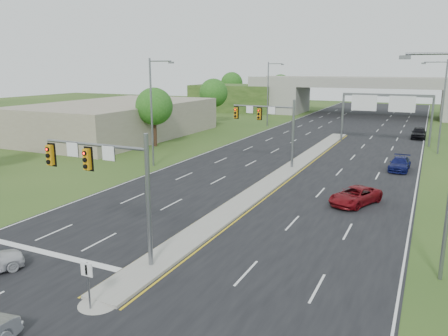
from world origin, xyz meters
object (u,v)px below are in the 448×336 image
car_far_a (355,196)px  car_far_c (419,133)px  keep_right_sign (88,278)px  signal_mast_near (110,175)px  car_far_b (400,164)px  sign_gantry (385,105)px  overpass (368,99)px  signal_mast_far (272,121)px

car_far_a → car_far_c: bearing=107.7°
keep_right_sign → signal_mast_near: bearing=116.9°
car_far_b → signal_mast_near: bearing=-110.8°
keep_right_sign → car_far_a: bearing=68.8°
sign_gantry → car_far_c: 9.14m
overpass → car_far_b: bearing=-78.9°
signal_mast_near → sign_gantry: signal_mast_near is taller
car_far_a → car_far_c: 36.35m
overpass → car_far_c: 30.51m
signal_mast_near → keep_right_sign: (2.26, -4.45, -3.21)m
car_far_b → overpass: bearing=103.2°
signal_mast_near → keep_right_sign: 5.94m
car_far_a → overpass: bearing=119.7°
sign_gantry → car_far_c: (4.32, 6.75, -4.40)m
sign_gantry → signal_mast_far: bearing=-114.1°
car_far_c → car_far_a: bearing=-94.5°
car_far_b → car_far_c: bearing=89.6°
keep_right_sign → overpass: 84.55m
signal_mast_far → car_far_c: size_ratio=1.45×
overpass → car_far_a: size_ratio=16.85×
signal_mast_near → keep_right_sign: signal_mast_near is taller
car_far_a → car_far_b: bearing=103.4°
signal_mast_far → car_far_c: bearing=63.6°
signal_mast_far → car_far_a: size_ratio=1.47×
sign_gantry → overpass: size_ratio=0.14×
signal_mast_near → car_far_a: bearing=57.1°
signal_mast_near → overpass: 80.11m
overpass → sign_gantry: bearing=-79.2°
sign_gantry → overpass: 35.75m
sign_gantry → overpass: overpass is taller
keep_right_sign → car_far_c: 57.27m
keep_right_sign → car_far_a: size_ratio=0.46×
overpass → signal_mast_far: bearing=-92.4°
signal_mast_far → keep_right_sign: signal_mast_far is taller
keep_right_sign → car_far_c: size_ratio=0.46×
sign_gantry → car_far_b: (3.30, -16.05, -4.56)m
car_far_a → sign_gantry: bearing=114.9°
signal_mast_far → overpass: overpass is taller
signal_mast_far → overpass: size_ratio=0.09×
signal_mast_near → sign_gantry: (8.95, 44.99, 0.51)m
overpass → car_far_c: size_ratio=16.58×
signal_mast_far → car_far_a: (10.04, -9.46, -4.05)m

